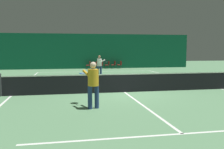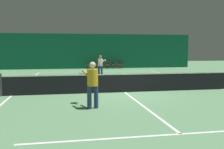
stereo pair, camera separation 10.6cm
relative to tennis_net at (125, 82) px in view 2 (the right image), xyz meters
The scene contains 17 objects.
ground_plane 0.51m from the tennis_net, ahead, with size 60.00×60.00×0.00m, color #56845B.
backdrop_curtain 15.84m from the tennis_net, 90.00° to the left, with size 23.00×0.12×3.87m.
court_line_baseline_far 11.91m from the tennis_net, 90.00° to the left, with size 11.00×0.10×0.00m.
court_line_service_far 6.42m from the tennis_net, 90.00° to the left, with size 8.25×0.10×0.00m.
court_line_service_near 6.42m from the tennis_net, 90.00° to the right, with size 8.25×0.10×0.00m.
court_line_sideline_left 5.52m from the tennis_net, behind, with size 0.10×23.80×0.00m.
court_line_sideline_right 5.52m from the tennis_net, ahead, with size 0.10×23.80×0.00m.
court_line_centre 0.51m from the tennis_net, ahead, with size 0.10×12.80×0.00m.
tennis_net is the anchor object (origin of this frame).
player_near 3.75m from the tennis_net, 122.12° to the right, with size 0.74×1.43×1.74m.
player_far 7.75m from the tennis_net, 91.47° to the left, with size 0.87×1.39×1.69m.
courtside_chair_0 15.23m from the tennis_net, 91.36° to the left, with size 0.44×0.44×0.84m.
courtside_chair_1 15.22m from the tennis_net, 88.71° to the left, with size 0.44×0.44×0.84m.
courtside_chair_2 15.26m from the tennis_net, 86.06° to the left, with size 0.44×0.44×0.84m.
courtside_chair_3 15.32m from the tennis_net, 83.44° to the left, with size 0.44×0.44×0.84m.
courtside_chair_4 15.42m from the tennis_net, 80.83° to the left, with size 0.44×0.44×0.84m.
courtside_chair_5 15.55m from the tennis_net, 78.27° to the left, with size 0.44×0.44×0.84m.
Camera 2 is at (-2.89, -12.28, 2.21)m, focal length 40.00 mm.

